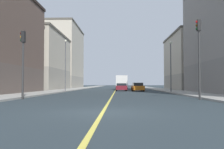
{
  "coord_description": "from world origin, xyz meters",
  "views": [
    {
      "loc": [
        0.73,
        -10.82,
        1.25
      ],
      "look_at": [
        -0.52,
        30.56,
        2.8
      ],
      "focal_mm": 39.59,
      "sensor_mm": 36.0,
      "label": 1
    }
  ],
  "objects_px": {
    "traffic_light_left_near": "(199,48)",
    "box_truck": "(122,82)",
    "building_left_mid": "(199,62)",
    "building_right_midblock": "(35,61)",
    "street_lamp_left_near": "(171,61)",
    "car_teal": "(122,86)",
    "building_right_distant": "(60,57)",
    "car_blue": "(122,86)",
    "street_lamp_right_near": "(65,60)",
    "car_maroon": "(121,87)",
    "traffic_light_right_near": "(23,55)",
    "car_orange": "(138,87)"
  },
  "relations": [
    {
      "from": "car_maroon",
      "to": "box_truck",
      "type": "height_order",
      "value": "box_truck"
    },
    {
      "from": "car_blue",
      "to": "traffic_light_left_near",
      "type": "bearing_deg",
      "value": -83.88
    },
    {
      "from": "building_left_mid",
      "to": "street_lamp_left_near",
      "type": "relative_size",
      "value": 2.34
    },
    {
      "from": "building_right_midblock",
      "to": "street_lamp_right_near",
      "type": "height_order",
      "value": "building_right_midblock"
    },
    {
      "from": "building_right_midblock",
      "to": "car_maroon",
      "type": "height_order",
      "value": "building_right_midblock"
    },
    {
      "from": "building_left_mid",
      "to": "car_teal",
      "type": "relative_size",
      "value": 3.87
    },
    {
      "from": "building_left_mid",
      "to": "traffic_light_left_near",
      "type": "bearing_deg",
      "value": -107.65
    },
    {
      "from": "traffic_light_right_near",
      "to": "street_lamp_left_near",
      "type": "relative_size",
      "value": 0.77
    },
    {
      "from": "traffic_light_left_near",
      "to": "traffic_light_right_near",
      "type": "xyz_separation_m",
      "value": [
        -13.98,
        0.0,
        -0.48
      ]
    },
    {
      "from": "traffic_light_left_near",
      "to": "street_lamp_left_near",
      "type": "distance_m",
      "value": 15.56
    },
    {
      "from": "traffic_light_left_near",
      "to": "box_truck",
      "type": "xyz_separation_m",
      "value": [
        -5.79,
        33.36,
        -2.5
      ]
    },
    {
      "from": "street_lamp_left_near",
      "to": "box_truck",
      "type": "height_order",
      "value": "street_lamp_left_near"
    },
    {
      "from": "box_truck",
      "to": "building_right_distant",
      "type": "bearing_deg",
      "value": 134.32
    },
    {
      "from": "box_truck",
      "to": "street_lamp_left_near",
      "type": "bearing_deg",
      "value": -69.12
    },
    {
      "from": "street_lamp_right_near",
      "to": "car_blue",
      "type": "relative_size",
      "value": 2.09
    },
    {
      "from": "building_right_distant",
      "to": "traffic_light_right_near",
      "type": "distance_m",
      "value": 52.82
    },
    {
      "from": "car_teal",
      "to": "box_truck",
      "type": "xyz_separation_m",
      "value": [
        -0.22,
        -9.75,
        0.92
      ]
    },
    {
      "from": "car_teal",
      "to": "building_right_distant",
      "type": "bearing_deg",
      "value": 154.72
    },
    {
      "from": "street_lamp_right_near",
      "to": "car_blue",
      "type": "bearing_deg",
      "value": 73.75
    },
    {
      "from": "traffic_light_left_near",
      "to": "car_maroon",
      "type": "bearing_deg",
      "value": 103.96
    },
    {
      "from": "traffic_light_left_near",
      "to": "street_lamp_right_near",
      "type": "xyz_separation_m",
      "value": [
        -14.96,
        20.01,
        0.98
      ]
    },
    {
      "from": "building_right_midblock",
      "to": "car_maroon",
      "type": "relative_size",
      "value": 4.62
    },
    {
      "from": "car_blue",
      "to": "car_maroon",
      "type": "height_order",
      "value": "car_maroon"
    },
    {
      "from": "building_right_midblock",
      "to": "car_maroon",
      "type": "distance_m",
      "value": 19.77
    },
    {
      "from": "building_right_midblock",
      "to": "street_lamp_left_near",
      "type": "xyz_separation_m",
      "value": [
        24.67,
        -15.17,
        -1.39
      ]
    },
    {
      "from": "traffic_light_right_near",
      "to": "car_blue",
      "type": "xyz_separation_m",
      "value": [
        8.38,
        52.14,
        -2.93
      ]
    },
    {
      "from": "building_right_midblock",
      "to": "traffic_light_right_near",
      "type": "bearing_deg",
      "value": -72.5
    },
    {
      "from": "building_left_mid",
      "to": "building_right_midblock",
      "type": "bearing_deg",
      "value": 179.69
    },
    {
      "from": "building_left_mid",
      "to": "street_lamp_left_near",
      "type": "bearing_deg",
      "value": -120.11
    },
    {
      "from": "building_right_midblock",
      "to": "car_blue",
      "type": "bearing_deg",
      "value": 49.91
    },
    {
      "from": "traffic_light_left_near",
      "to": "car_teal",
      "type": "xyz_separation_m",
      "value": [
        -5.57,
        43.11,
        -3.42
      ]
    },
    {
      "from": "building_left_mid",
      "to": "traffic_light_right_near",
      "type": "distance_m",
      "value": 38.67
    },
    {
      "from": "building_right_midblock",
      "to": "street_lamp_right_near",
      "type": "xyz_separation_m",
      "value": [
        8.69,
        -10.68,
        -0.8
      ]
    },
    {
      "from": "car_teal",
      "to": "building_right_midblock",
      "type": "bearing_deg",
      "value": -145.51
    },
    {
      "from": "traffic_light_right_near",
      "to": "box_truck",
      "type": "xyz_separation_m",
      "value": [
        8.19,
        33.36,
        -2.01
      ]
    },
    {
      "from": "building_left_mid",
      "to": "car_teal",
      "type": "distance_m",
      "value": 20.41
    },
    {
      "from": "building_left_mid",
      "to": "traffic_light_right_near",
      "type": "bearing_deg",
      "value": -127.82
    },
    {
      "from": "street_lamp_left_near",
      "to": "car_orange",
      "type": "height_order",
      "value": "street_lamp_left_near"
    },
    {
      "from": "building_left_mid",
      "to": "car_teal",
      "type": "bearing_deg",
      "value": 140.48
    },
    {
      "from": "building_left_mid",
      "to": "car_maroon",
      "type": "height_order",
      "value": "building_left_mid"
    },
    {
      "from": "street_lamp_left_near",
      "to": "street_lamp_right_near",
      "type": "relative_size",
      "value": 0.86
    },
    {
      "from": "traffic_light_right_near",
      "to": "box_truck",
      "type": "bearing_deg",
      "value": 76.21
    },
    {
      "from": "building_right_midblock",
      "to": "street_lamp_right_near",
      "type": "distance_m",
      "value": 13.8
    },
    {
      "from": "car_teal",
      "to": "car_blue",
      "type": "bearing_deg",
      "value": 90.16
    },
    {
      "from": "traffic_light_left_near",
      "to": "car_teal",
      "type": "distance_m",
      "value": 43.6
    },
    {
      "from": "street_lamp_left_near",
      "to": "car_teal",
      "type": "distance_m",
      "value": 28.62
    },
    {
      "from": "car_orange",
      "to": "box_truck",
      "type": "xyz_separation_m",
      "value": [
        -2.58,
        11.54,
        0.87
      ]
    },
    {
      "from": "building_left_mid",
      "to": "traffic_light_left_near",
      "type": "xyz_separation_m",
      "value": [
        -9.71,
        -30.51,
        -1.52
      ]
    },
    {
      "from": "car_orange",
      "to": "car_maroon",
      "type": "bearing_deg",
      "value": 144.71
    },
    {
      "from": "traffic_light_right_near",
      "to": "box_truck",
      "type": "height_order",
      "value": "traffic_light_right_near"
    }
  ]
}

